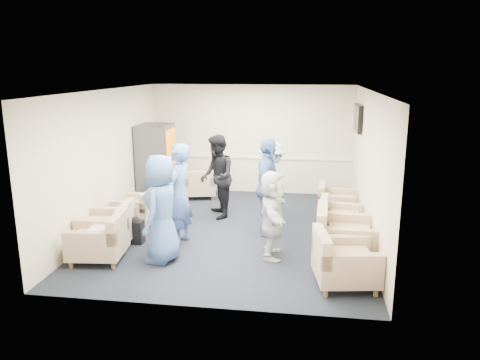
# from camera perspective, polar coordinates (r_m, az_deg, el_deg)

# --- Properties ---
(floor) EXTENTS (6.00, 6.00, 0.00)m
(floor) POSITION_cam_1_polar(r_m,az_deg,el_deg) (9.18, -0.87, -6.23)
(floor) COLOR black
(floor) RESTS_ON ground
(ceiling) EXTENTS (6.00, 6.00, 0.00)m
(ceiling) POSITION_cam_1_polar(r_m,az_deg,el_deg) (8.64, -0.94, 10.86)
(ceiling) COLOR white
(ceiling) RESTS_ON back_wall
(back_wall) EXTENTS (5.00, 0.02, 2.70)m
(back_wall) POSITION_cam_1_polar(r_m,az_deg,el_deg) (11.74, 1.42, 4.97)
(back_wall) COLOR beige
(back_wall) RESTS_ON floor
(front_wall) EXTENTS (5.00, 0.02, 2.70)m
(front_wall) POSITION_cam_1_polar(r_m,az_deg,el_deg) (5.96, -5.47, -3.69)
(front_wall) COLOR beige
(front_wall) RESTS_ON floor
(left_wall) EXTENTS (0.02, 6.00, 2.70)m
(left_wall) POSITION_cam_1_polar(r_m,az_deg,el_deg) (9.52, -15.94, 2.41)
(left_wall) COLOR beige
(left_wall) RESTS_ON floor
(right_wall) EXTENTS (0.02, 6.00, 2.70)m
(right_wall) POSITION_cam_1_polar(r_m,az_deg,el_deg) (8.78, 15.44, 1.52)
(right_wall) COLOR beige
(right_wall) RESTS_ON floor
(chair_rail) EXTENTS (4.98, 0.04, 0.06)m
(chair_rail) POSITION_cam_1_polar(r_m,az_deg,el_deg) (11.79, 1.39, 2.79)
(chair_rail) COLOR silver
(chair_rail) RESTS_ON back_wall
(tv) EXTENTS (0.10, 1.00, 0.58)m
(tv) POSITION_cam_1_polar(r_m,az_deg,el_deg) (10.43, 14.16, 7.33)
(tv) COLOR black
(tv) RESTS_ON right_wall
(armchair_left_near) EXTENTS (0.93, 0.93, 0.67)m
(armchair_left_near) POSITION_cam_1_polar(r_m,az_deg,el_deg) (8.08, -16.54, -7.11)
(armchair_left_near) COLOR tan
(armchair_left_near) RESTS_ON floor
(armchair_left_mid) EXTENTS (0.92, 0.92, 0.68)m
(armchair_left_mid) POSITION_cam_1_polar(r_m,az_deg,el_deg) (8.60, -15.61, -5.75)
(armchair_left_mid) COLOR tan
(armchair_left_mid) RESTS_ON floor
(armchair_left_far) EXTENTS (0.84, 0.84, 0.61)m
(armchair_left_far) POSITION_cam_1_polar(r_m,az_deg,el_deg) (9.68, -12.23, -3.57)
(armchair_left_far) COLOR tan
(armchair_left_far) RESTS_ON floor
(armchair_right_near) EXTENTS (0.99, 0.99, 0.69)m
(armchair_right_near) POSITION_cam_1_polar(r_m,az_deg,el_deg) (7.05, 12.29, -9.87)
(armchair_right_near) COLOR tan
(armchair_right_near) RESTS_ON floor
(armchair_right_midnear) EXTENTS (0.99, 0.99, 0.76)m
(armchair_right_midnear) POSITION_cam_1_polar(r_m,az_deg,el_deg) (7.89, 12.29, -7.00)
(armchair_right_midnear) COLOR tan
(armchair_right_midnear) RESTS_ON floor
(armchair_right_midfar) EXTENTS (0.86, 0.86, 0.62)m
(armchair_right_midfar) POSITION_cam_1_polar(r_m,az_deg,el_deg) (9.00, 11.81, -4.84)
(armchair_right_midfar) COLOR tan
(armchair_right_midfar) RESTS_ON floor
(armchair_right_far) EXTENTS (0.84, 0.84, 0.62)m
(armchair_right_far) POSITION_cam_1_polar(r_m,az_deg,el_deg) (10.07, 11.40, -2.84)
(armchair_right_far) COLOR tan
(armchair_right_far) RESTS_ON floor
(armchair_corner) EXTENTS (0.90, 0.90, 0.60)m
(armchair_corner) POSITION_cam_1_polar(r_m,az_deg,el_deg) (11.44, -4.93, -0.68)
(armchair_corner) COLOR tan
(armchair_corner) RESTS_ON floor
(vending_machine) EXTENTS (0.75, 0.87, 1.83)m
(vending_machine) POSITION_cam_1_polar(r_m,az_deg,el_deg) (11.11, -10.14, 2.00)
(vending_machine) COLOR #4A4A52
(vending_machine) RESTS_ON floor
(backpack) EXTENTS (0.30, 0.22, 0.50)m
(backpack) POSITION_cam_1_polar(r_m,az_deg,el_deg) (8.70, -12.65, -5.90)
(backpack) COLOR black
(backpack) RESTS_ON floor
(pillow) EXTENTS (0.33, 0.43, 0.12)m
(pillow) POSITION_cam_1_polar(r_m,az_deg,el_deg) (8.02, -16.70, -5.98)
(pillow) COLOR white
(pillow) RESTS_ON armchair_left_near
(person_front_left) EXTENTS (0.67, 0.93, 1.77)m
(person_front_left) POSITION_cam_1_polar(r_m,az_deg,el_deg) (7.67, -9.56, -3.48)
(person_front_left) COLOR #41609E
(person_front_left) RESTS_ON floor
(person_mid_left) EXTENTS (0.53, 0.72, 1.83)m
(person_mid_left) POSITION_cam_1_polar(r_m,az_deg,el_deg) (8.35, -7.48, -1.78)
(person_mid_left) COLOR #41609E
(person_mid_left) RESTS_ON floor
(person_back_left) EXTENTS (0.91, 1.03, 1.76)m
(person_back_left) POSITION_cam_1_polar(r_m,az_deg,el_deg) (9.78, -2.82, 0.40)
(person_back_left) COLOR black
(person_back_left) RESTS_ON floor
(person_back_right) EXTENTS (0.90, 1.20, 1.65)m
(person_back_right) POSITION_cam_1_polar(r_m,az_deg,el_deg) (9.66, 3.93, -0.11)
(person_back_right) COLOR silver
(person_back_right) RESTS_ON floor
(person_mid_right) EXTENTS (0.54, 1.12, 1.86)m
(person_mid_right) POSITION_cam_1_polar(r_m,az_deg,el_deg) (8.74, 3.34, -0.90)
(person_mid_right) COLOR #41609E
(person_mid_right) RESTS_ON floor
(person_front_right) EXTENTS (0.50, 1.40, 1.48)m
(person_front_right) POSITION_cam_1_polar(r_m,az_deg,el_deg) (7.76, 3.99, -4.23)
(person_front_right) COLOR silver
(person_front_right) RESTS_ON floor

